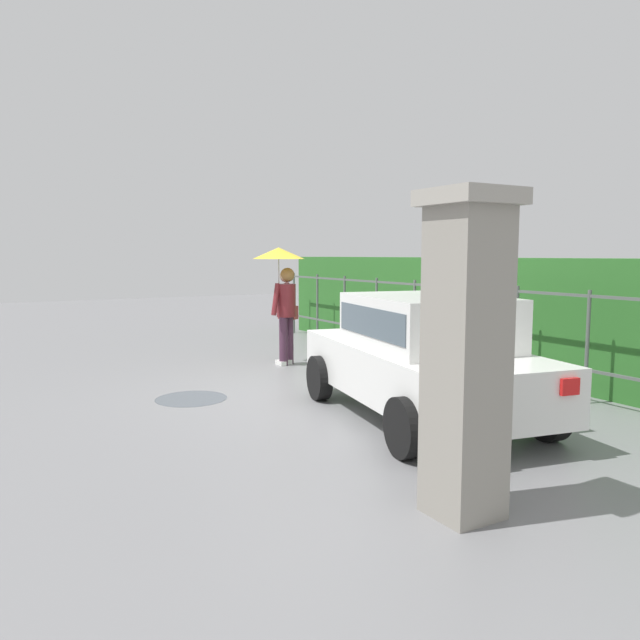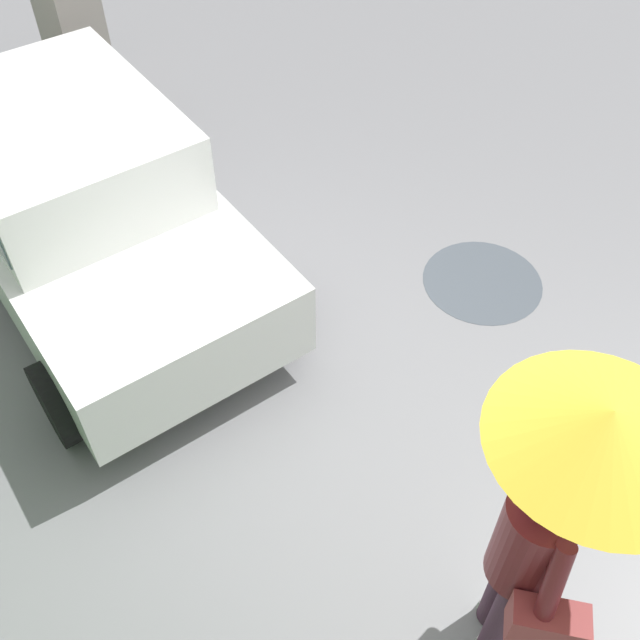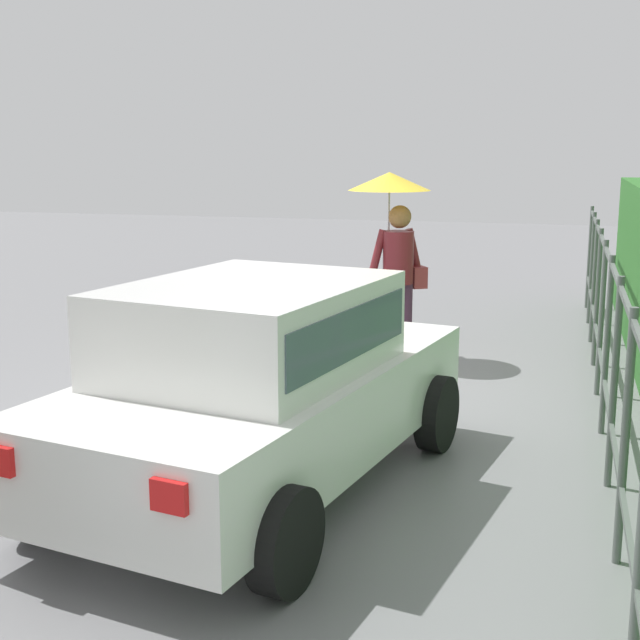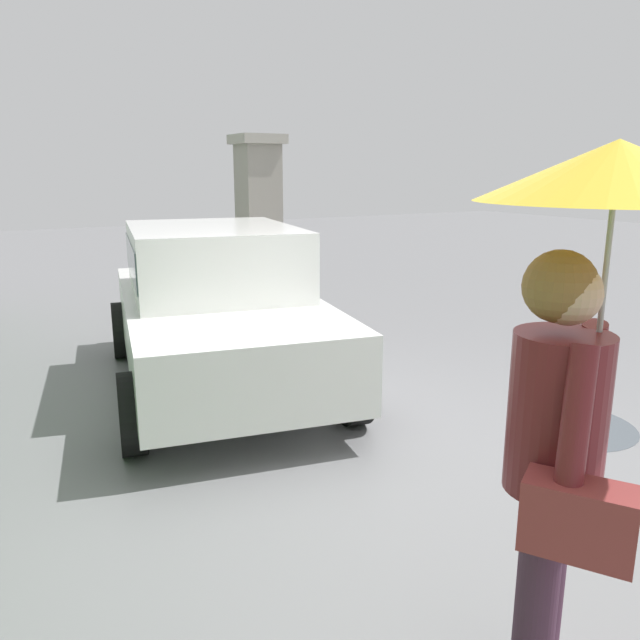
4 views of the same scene
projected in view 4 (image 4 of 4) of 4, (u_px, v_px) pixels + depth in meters
The scene contains 5 objects.
ground_plane at pixel (392, 460), 4.38m from camera, with size 40.00×40.00×0.00m, color slate.
car at pixel (216, 300), 5.77m from camera, with size 3.95×2.40×1.48m.
pedestrian at pixel (586, 317), 2.11m from camera, with size 0.91×0.91×2.08m.
gate_pillar at pixel (259, 227), 8.27m from camera, with size 0.60×0.60×2.42m.
puddle_near at pixel (572, 426), 4.96m from camera, with size 0.97×0.97×0.00m, color #4C545B.
Camera 4 is at (-3.25, 2.42, 1.98)m, focal length 35.08 mm.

